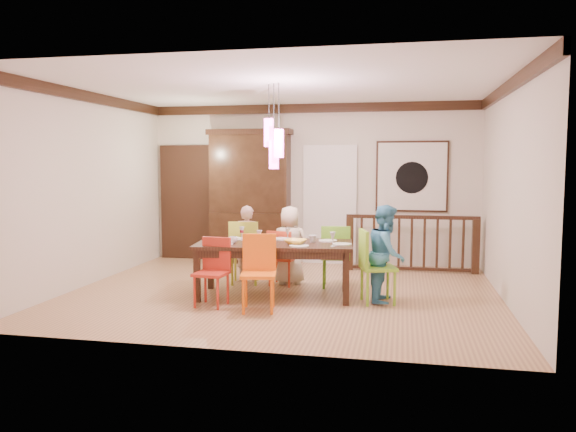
% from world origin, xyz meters
% --- Properties ---
extents(floor, '(6.00, 6.00, 0.00)m').
position_xyz_m(floor, '(0.00, 0.00, 0.00)').
color(floor, '#9D704C').
rests_on(floor, ground).
extents(ceiling, '(6.00, 6.00, 0.00)m').
position_xyz_m(ceiling, '(0.00, 0.00, 2.90)').
color(ceiling, white).
rests_on(ceiling, wall_back).
extents(wall_back, '(6.00, 0.00, 6.00)m').
position_xyz_m(wall_back, '(0.00, 2.50, 1.45)').
color(wall_back, beige).
rests_on(wall_back, floor).
extents(wall_left, '(0.00, 5.00, 5.00)m').
position_xyz_m(wall_left, '(-3.00, 0.00, 1.45)').
color(wall_left, beige).
rests_on(wall_left, floor).
extents(wall_right, '(0.00, 5.00, 5.00)m').
position_xyz_m(wall_right, '(3.00, 0.00, 1.45)').
color(wall_right, beige).
rests_on(wall_right, floor).
extents(crown_molding, '(6.00, 5.00, 0.16)m').
position_xyz_m(crown_molding, '(0.00, 0.00, 2.82)').
color(crown_molding, black).
rests_on(crown_molding, wall_back).
extents(panel_door, '(1.04, 0.07, 2.24)m').
position_xyz_m(panel_door, '(-2.40, 2.45, 1.05)').
color(panel_door, black).
rests_on(panel_door, wall_back).
extents(white_doorway, '(0.97, 0.05, 2.22)m').
position_xyz_m(white_doorway, '(0.35, 2.46, 1.05)').
color(white_doorway, silver).
rests_on(white_doorway, wall_back).
extents(painting, '(1.25, 0.06, 1.25)m').
position_xyz_m(painting, '(1.80, 2.46, 1.60)').
color(painting, black).
rests_on(painting, wall_back).
extents(pendant_cluster, '(0.27, 0.21, 1.14)m').
position_xyz_m(pendant_cluster, '(-0.07, -0.24, 2.11)').
color(pendant_cluster, '#FF4CBC').
rests_on(pendant_cluster, ceiling).
extents(dining_table, '(2.22, 1.20, 0.75)m').
position_xyz_m(dining_table, '(-0.07, -0.24, 0.67)').
color(dining_table, black).
rests_on(dining_table, floor).
extents(chair_far_left, '(0.50, 0.50, 0.97)m').
position_xyz_m(chair_far_left, '(-0.69, 0.50, 0.56)').
color(chair_far_left, '#B5C832').
rests_on(chair_far_left, floor).
extents(chair_far_mid, '(0.42, 0.42, 0.84)m').
position_xyz_m(chair_far_mid, '(-0.11, 0.50, 0.48)').
color(chair_far_mid, red).
rests_on(chair_far_mid, floor).
extents(chair_far_right, '(0.46, 0.46, 0.93)m').
position_xyz_m(chair_far_right, '(0.69, 0.53, 0.53)').
color(chair_far_right, '#63B023').
rests_on(chair_far_right, floor).
extents(chair_near_left, '(0.43, 0.43, 0.87)m').
position_xyz_m(chair_near_left, '(-0.75, -0.91, 0.50)').
color(chair_near_left, red).
rests_on(chair_near_left, floor).
extents(chair_near_mid, '(0.50, 0.50, 0.94)m').
position_xyz_m(chair_near_mid, '(-0.09, -1.01, 0.54)').
color(chair_near_mid, orange).
rests_on(chair_near_mid, floor).
extents(chair_end_right, '(0.54, 0.54, 0.97)m').
position_xyz_m(chair_end_right, '(1.35, -0.31, 0.55)').
color(chair_end_right, '#7FC42A').
rests_on(chair_end_right, floor).
extents(china_hutch, '(1.55, 0.46, 2.45)m').
position_xyz_m(china_hutch, '(-1.10, 2.30, 1.23)').
color(china_hutch, black).
rests_on(china_hutch, floor).
extents(balustrade, '(2.20, 0.13, 0.96)m').
position_xyz_m(balustrade, '(1.81, 1.95, 0.50)').
color(balustrade, black).
rests_on(balustrade, floor).
extents(person_far_left, '(0.45, 0.31, 1.19)m').
position_xyz_m(person_far_left, '(-0.70, 0.64, 0.59)').
color(person_far_left, beige).
rests_on(person_far_left, floor).
extents(person_far_mid, '(0.60, 0.41, 1.19)m').
position_xyz_m(person_far_mid, '(-0.02, 0.60, 0.60)').
color(person_far_mid, beige).
rests_on(person_far_mid, floor).
extents(person_end_right, '(0.54, 0.66, 1.29)m').
position_xyz_m(person_end_right, '(1.45, -0.20, 0.65)').
color(person_end_right, '#4598C2').
rests_on(person_end_right, floor).
extents(serving_bowl, '(0.34, 0.34, 0.07)m').
position_xyz_m(serving_bowl, '(0.25, -0.35, 0.79)').
color(serving_bowl, yellow).
rests_on(serving_bowl, dining_table).
extents(small_bowl, '(0.26, 0.26, 0.07)m').
position_xyz_m(small_bowl, '(-0.33, -0.18, 0.78)').
color(small_bowl, white).
rests_on(small_bowl, dining_table).
extents(cup_left, '(0.15, 0.15, 0.09)m').
position_xyz_m(cup_left, '(-0.60, -0.41, 0.80)').
color(cup_left, silver).
rests_on(cup_left, dining_table).
extents(cup_right, '(0.12, 0.12, 0.10)m').
position_xyz_m(cup_right, '(0.45, -0.11, 0.80)').
color(cup_right, silver).
rests_on(cup_right, dining_table).
extents(plate_far_left, '(0.26, 0.26, 0.01)m').
position_xyz_m(plate_far_left, '(-0.71, 0.01, 0.76)').
color(plate_far_left, white).
rests_on(plate_far_left, dining_table).
extents(plate_far_mid, '(0.26, 0.26, 0.01)m').
position_xyz_m(plate_far_mid, '(-0.04, 0.12, 0.76)').
color(plate_far_mid, white).
rests_on(plate_far_mid, dining_table).
extents(plate_far_right, '(0.26, 0.26, 0.01)m').
position_xyz_m(plate_far_right, '(0.63, 0.06, 0.76)').
color(plate_far_right, white).
rests_on(plate_far_right, dining_table).
extents(plate_near_left, '(0.26, 0.26, 0.01)m').
position_xyz_m(plate_near_left, '(-0.71, -0.52, 0.76)').
color(plate_near_left, white).
rests_on(plate_near_left, dining_table).
extents(plate_near_mid, '(0.26, 0.26, 0.01)m').
position_xyz_m(plate_near_mid, '(0.33, -0.50, 0.76)').
color(plate_near_mid, white).
rests_on(plate_near_mid, dining_table).
extents(plate_end_right, '(0.26, 0.26, 0.01)m').
position_xyz_m(plate_end_right, '(0.86, -0.24, 0.76)').
color(plate_end_right, white).
rests_on(plate_end_right, dining_table).
extents(wine_glass_a, '(0.08, 0.08, 0.19)m').
position_xyz_m(wine_glass_a, '(-0.58, -0.08, 0.84)').
color(wine_glass_a, '#590C19').
rests_on(wine_glass_a, dining_table).
extents(wine_glass_b, '(0.08, 0.08, 0.19)m').
position_xyz_m(wine_glass_b, '(0.09, -0.08, 0.84)').
color(wine_glass_b, silver).
rests_on(wine_glass_b, dining_table).
extents(wine_glass_c, '(0.08, 0.08, 0.19)m').
position_xyz_m(wine_glass_c, '(-0.23, -0.43, 0.84)').
color(wine_glass_c, '#590C19').
rests_on(wine_glass_c, dining_table).
extents(wine_glass_d, '(0.08, 0.08, 0.19)m').
position_xyz_m(wine_glass_d, '(0.76, -0.41, 0.84)').
color(wine_glass_d, silver).
rests_on(wine_glass_d, dining_table).
extents(napkin, '(0.18, 0.14, 0.01)m').
position_xyz_m(napkin, '(-0.14, -0.58, 0.76)').
color(napkin, '#D83359').
rests_on(napkin, dining_table).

